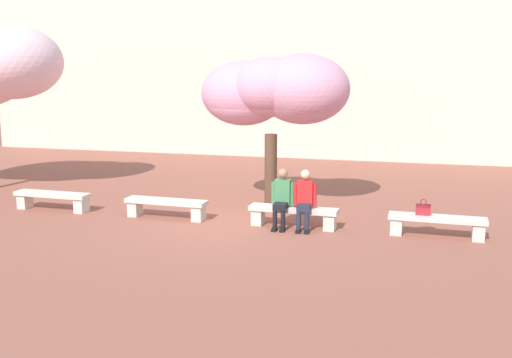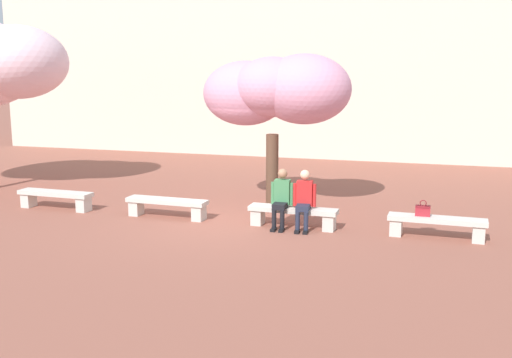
# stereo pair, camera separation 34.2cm
# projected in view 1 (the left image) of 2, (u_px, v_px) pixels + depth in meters

# --- Properties ---
(ground_plane) EXTENTS (100.00, 100.00, 0.00)m
(ground_plane) POSITION_uv_depth(u_px,v_px,m) (228.00, 222.00, 13.60)
(ground_plane) COLOR #8E5142
(building_facade) EXTENTS (28.00, 4.00, 7.56)m
(building_facade) POSITION_uv_depth(u_px,v_px,m) (319.00, 61.00, 24.47)
(building_facade) COLOR beige
(building_facade) RESTS_ON ground
(stone_bench_west_end) EXTENTS (1.98, 0.48, 0.45)m
(stone_bench_west_end) POSITION_uv_depth(u_px,v_px,m) (52.00, 198.00, 14.73)
(stone_bench_west_end) COLOR beige
(stone_bench_west_end) RESTS_ON ground
(stone_bench_near_west) EXTENTS (1.98, 0.48, 0.45)m
(stone_bench_near_west) POSITION_uv_depth(u_px,v_px,m) (166.00, 205.00, 13.94)
(stone_bench_near_west) COLOR beige
(stone_bench_near_west) RESTS_ON ground
(stone_bench_center) EXTENTS (1.98, 0.48, 0.45)m
(stone_bench_center) POSITION_uv_depth(u_px,v_px,m) (293.00, 213.00, 13.15)
(stone_bench_center) COLOR beige
(stone_bench_center) RESTS_ON ground
(stone_bench_near_east) EXTENTS (1.98, 0.48, 0.45)m
(stone_bench_near_east) POSITION_uv_depth(u_px,v_px,m) (437.00, 223.00, 12.36)
(stone_bench_near_east) COLOR beige
(stone_bench_near_east) RESTS_ON ground
(person_seated_left) EXTENTS (0.51, 0.69, 1.29)m
(person_seated_left) POSITION_uv_depth(u_px,v_px,m) (282.00, 196.00, 13.09)
(person_seated_left) COLOR black
(person_seated_left) RESTS_ON ground
(person_seated_right) EXTENTS (0.51, 0.70, 1.29)m
(person_seated_right) POSITION_uv_depth(u_px,v_px,m) (305.00, 197.00, 12.96)
(person_seated_right) COLOR black
(person_seated_right) RESTS_ON ground
(handbag) EXTENTS (0.30, 0.15, 0.34)m
(handbag) POSITION_uv_depth(u_px,v_px,m) (423.00, 209.00, 12.40)
(handbag) COLOR #A3232D
(handbag) RESTS_ON stone_bench_near_east
(cherry_tree_main) EXTENTS (3.72, 2.21, 3.80)m
(cherry_tree_main) POSITION_uv_depth(u_px,v_px,m) (275.00, 91.00, 14.54)
(cherry_tree_main) COLOR #513828
(cherry_tree_main) RESTS_ON ground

